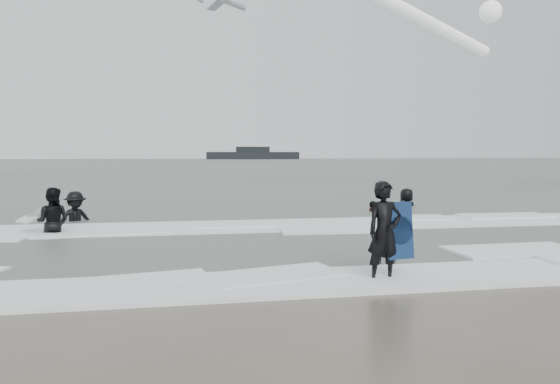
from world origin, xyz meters
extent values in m
plane|color=brown|center=(0.00, 0.00, 0.00)|extent=(320.00, 320.00, 0.00)
plane|color=#47544C|center=(0.00, 80.00, 0.06)|extent=(320.00, 320.00, 0.00)
imported|color=black|center=(0.76, -0.67, 0.00)|extent=(0.68, 0.50, 1.70)
imported|color=black|center=(-5.87, 5.59, 0.00)|extent=(0.96, 0.80, 1.80)
imported|color=black|center=(-5.78, 8.12, 0.00)|extent=(1.35, 1.10, 1.82)
imported|color=black|center=(4.11, 9.20, 0.00)|extent=(0.87, 0.97, 1.58)
imported|color=black|center=(6.07, 10.82, 0.00)|extent=(1.03, 0.77, 1.89)
cube|color=white|center=(0.00, -0.60, 0.03)|extent=(30.03, 2.32, 0.07)
cube|color=white|center=(0.00, 6.00, 0.04)|extent=(30.00, 2.60, 0.09)
cube|color=black|center=(17.39, 147.67, 1.10)|extent=(26.55, 4.74, 2.09)
cube|color=black|center=(17.39, 147.67, 2.90)|extent=(9.48, 2.84, 1.52)
cylinder|color=white|center=(22.23, 51.00, 18.62)|extent=(33.42, 20.80, 6.72)
camera|label=1|loc=(-2.53, -9.21, 2.16)|focal=35.00mm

